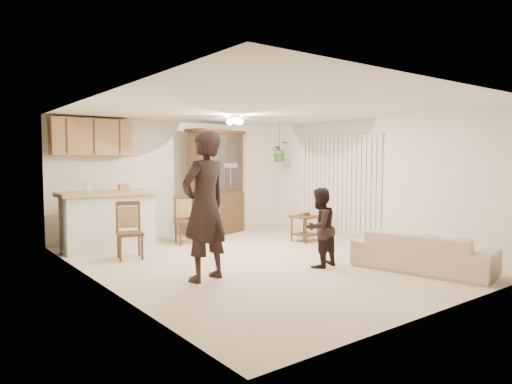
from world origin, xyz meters
TOP-DOWN VIEW (x-y plane):
  - floor at (0.00, 0.00)m, footprint 6.50×6.50m
  - ceiling at (0.00, 0.00)m, footprint 5.50×6.50m
  - wall_back at (0.00, 3.25)m, footprint 5.50×0.02m
  - wall_front at (0.00, -3.25)m, footprint 5.50×0.02m
  - wall_left at (-2.75, 0.00)m, footprint 0.02×6.50m
  - wall_right at (2.75, 0.00)m, footprint 0.02×6.50m
  - breakfast_bar at (-1.85, 2.35)m, footprint 1.60×0.55m
  - bar_top at (-1.85, 2.35)m, footprint 1.75×0.70m
  - upper_cabinets at (-1.90, 3.07)m, footprint 1.50×0.34m
  - vertical_blinds at (2.71, 0.90)m, footprint 0.06×2.30m
  - ceiling_fixture at (0.20, 1.20)m, footprint 0.36×0.36m
  - hanging_plant at (2.30, 2.40)m, footprint 0.43×0.37m
  - plant_cord at (2.30, 2.40)m, footprint 0.01×0.01m
  - sofa at (1.34, -2.07)m, footprint 1.15×1.99m
  - adult at (-1.53, -0.57)m, footprint 0.74×0.57m
  - child at (0.28, -0.97)m, footprint 0.73×0.61m
  - china_hutch at (0.73, 2.71)m, footprint 1.57×1.01m
  - side_table at (1.63, 0.79)m, footprint 0.53×0.53m
  - chair_bar at (-1.83, 1.36)m, footprint 0.52×0.52m
  - chair_hutch_left at (-0.40, 2.04)m, footprint 0.51×0.51m
  - chair_hutch_right at (0.22, 2.21)m, footprint 0.62×0.62m
  - controller_adult at (-1.42, -1.04)m, footprint 0.09×0.19m
  - controller_child at (0.33, -1.25)m, footprint 0.05×0.11m

SIDE VIEW (x-z plane):
  - floor at x=0.00m, z-range 0.00..0.00m
  - chair_bar at x=-1.83m, z-range -0.21..0.75m
  - chair_hutch_left at x=-0.40m, z-range -0.21..0.75m
  - side_table at x=1.63m, z-range -0.02..0.57m
  - chair_hutch_right at x=0.22m, z-range -0.22..0.78m
  - sofa at x=1.34m, z-range 0.00..0.73m
  - breakfast_bar at x=-1.85m, z-range 0.00..1.00m
  - child at x=0.28m, z-range 0.00..1.35m
  - controller_child at x=0.33m, z-range 0.74..0.77m
  - adult at x=-1.53m, z-range 0.00..1.80m
  - bar_top at x=-1.85m, z-range 1.01..1.09m
  - vertical_blinds at x=2.71m, z-range 0.05..2.15m
  - china_hutch at x=0.73m, z-range -0.01..2.30m
  - wall_back at x=0.00m, z-range 0.00..2.50m
  - wall_front at x=0.00m, z-range 0.00..2.50m
  - wall_left at x=-2.75m, z-range 0.00..2.50m
  - wall_right at x=2.75m, z-range 0.00..2.50m
  - controller_adult at x=-1.42m, z-range 1.56..1.61m
  - hanging_plant at x=2.30m, z-range 1.61..2.09m
  - upper_cabinets at x=-1.90m, z-range 1.75..2.45m
  - plant_cord at x=2.30m, z-range 1.85..2.50m
  - ceiling_fixture at x=0.20m, z-range 2.30..2.50m
  - ceiling at x=0.00m, z-range 2.49..2.51m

